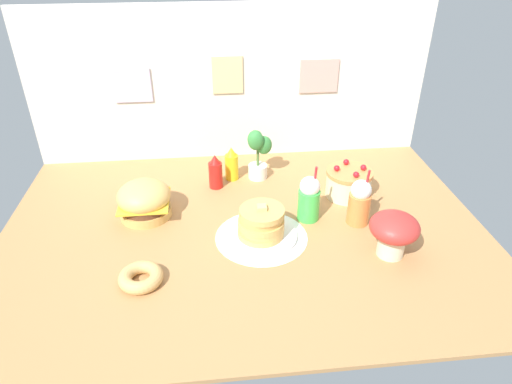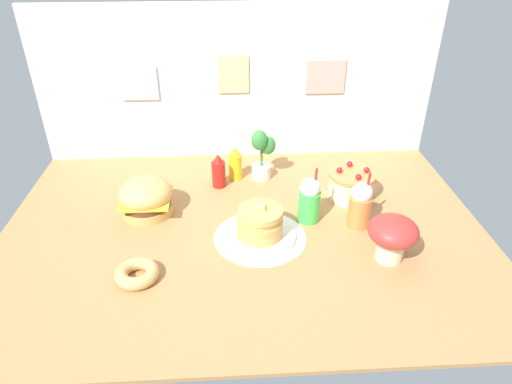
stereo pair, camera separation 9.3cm
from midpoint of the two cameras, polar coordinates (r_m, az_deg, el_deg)
ground_plane at (r=2.32m, az=-2.61°, el=-4.91°), size 2.46×1.73×0.02m
back_wall at (r=2.87m, az=-4.05°, el=13.40°), size 2.46×0.04×0.96m
doily_mat at (r=2.26m, az=-0.50°, el=-5.70°), size 0.46×0.46×0.00m
burger at (r=2.45m, az=-14.99°, el=-1.01°), size 0.28×0.28×0.20m
pancake_stack at (r=2.21m, az=-0.53°, el=-4.19°), size 0.36×0.36×0.18m
layer_cake at (r=2.59m, az=10.60°, el=1.16°), size 0.26×0.26×0.19m
ketchup_bottle at (r=2.64m, az=-6.15°, el=2.47°), size 0.08×0.08×0.21m
mustard_bottle at (r=2.71m, az=-4.09°, el=3.48°), size 0.08×0.08×0.21m
cream_soda_cup at (r=2.34m, az=5.59°, el=-0.83°), size 0.11×0.11×0.31m
orange_float_cup at (r=2.35m, az=11.84°, el=-1.27°), size 0.11×0.11×0.31m
donut_pink_glaze at (r=2.06m, az=-15.64°, el=-10.31°), size 0.19×0.19×0.06m
potted_plant at (r=2.68m, az=-0.72°, el=5.01°), size 0.14×0.13×0.32m
mushroom_stool at (r=2.15m, az=15.83°, el=-4.75°), size 0.23×0.23×0.22m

